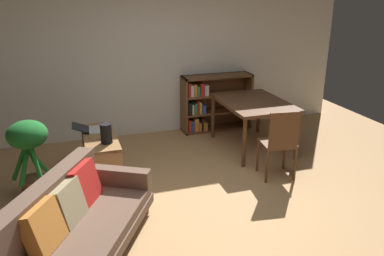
# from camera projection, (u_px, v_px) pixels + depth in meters

# --- Properties ---
(ground_plane) EXTENTS (8.16, 8.16, 0.00)m
(ground_plane) POSITION_uv_depth(u_px,v_px,m) (207.00, 208.00, 4.56)
(ground_plane) COLOR tan
(back_wall_panel) EXTENTS (6.80, 0.10, 2.70)m
(back_wall_panel) POSITION_uv_depth(u_px,v_px,m) (152.00, 54.00, 6.51)
(back_wall_panel) COLOR silver
(back_wall_panel) RESTS_ON ground_plane
(fabric_couch) EXTENTS (1.74, 2.19, 0.73)m
(fabric_couch) POSITION_uv_depth(u_px,v_px,m) (66.00, 229.00, 3.57)
(fabric_couch) COLOR brown
(fabric_couch) RESTS_ON ground_plane
(media_console) EXTENTS (0.41, 1.07, 0.59)m
(media_console) POSITION_uv_depth(u_px,v_px,m) (101.00, 157.00, 5.20)
(media_console) COLOR olive
(media_console) RESTS_ON ground_plane
(open_laptop) EXTENTS (0.47, 0.32, 0.10)m
(open_laptop) POSITION_uv_depth(u_px,v_px,m) (92.00, 129.00, 5.27)
(open_laptop) COLOR silver
(open_laptop) RESTS_ON media_console
(desk_speaker) EXTENTS (0.14, 0.14, 0.25)m
(desk_speaker) POSITION_uv_depth(u_px,v_px,m) (106.00, 133.00, 4.83)
(desk_speaker) COLOR black
(desk_speaker) RESTS_ON media_console
(potted_floor_plant) EXTENTS (0.48, 0.50, 0.95)m
(potted_floor_plant) POSITION_uv_depth(u_px,v_px,m) (29.00, 148.00, 4.64)
(potted_floor_plant) COLOR brown
(potted_floor_plant) RESTS_ON ground_plane
(dining_table) EXTENTS (0.94, 1.31, 0.76)m
(dining_table) POSITION_uv_depth(u_px,v_px,m) (253.00, 106.00, 6.03)
(dining_table) COLOR #56351E
(dining_table) RESTS_ON ground_plane
(dining_chair_near) EXTENTS (0.47, 0.43, 0.94)m
(dining_chair_near) POSITION_uv_depth(u_px,v_px,m) (280.00, 141.00, 5.09)
(dining_chair_near) COLOR #56351E
(dining_chair_near) RESTS_ON ground_plane
(bookshelf) EXTENTS (1.22, 0.35, 0.97)m
(bookshelf) POSITION_uv_depth(u_px,v_px,m) (211.00, 103.00, 6.91)
(bookshelf) COLOR brown
(bookshelf) RESTS_ON ground_plane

